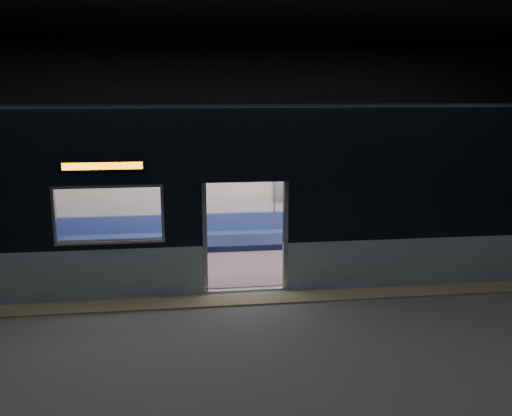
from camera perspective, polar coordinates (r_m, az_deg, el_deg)
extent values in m
cube|color=#47494C|center=(9.24, -0.37, -11.00)|extent=(24.00, 14.00, 0.01)
cube|color=black|center=(15.48, -3.54, 8.04)|extent=(24.00, 0.04, 5.00)
cube|color=#8C7F59|center=(9.74, -0.76, -9.62)|extent=(22.80, 0.50, 0.03)
cube|color=#92A6AE|center=(11.61, 23.52, -4.75)|extent=(8.30, 0.12, 0.90)
cube|color=black|center=(11.27, 24.22, 3.06)|extent=(8.30, 0.12, 2.30)
cube|color=black|center=(9.60, -1.16, 6.17)|extent=(1.40, 0.12, 1.15)
cube|color=#B7BABC|center=(9.85, -5.41, -3.22)|extent=(0.08, 0.14, 2.05)
cube|color=#B7BABC|center=(10.00, 3.10, -2.93)|extent=(0.08, 0.14, 2.05)
cube|color=black|center=(9.60, -15.84, 4.29)|extent=(1.50, 0.04, 0.18)
cube|color=#FF8C00|center=(9.59, -15.85, 4.28)|extent=(1.34, 0.03, 0.12)
cube|color=beige|center=(12.58, -2.56, 2.92)|extent=(18.00, 0.12, 3.20)
cube|color=black|center=(10.98, -2.00, 10.34)|extent=(18.00, 3.00, 0.15)
cube|color=#7E5B66|center=(11.56, -1.88, -6.00)|extent=(17.76, 2.76, 0.04)
cube|color=beige|center=(11.05, -1.96, 5.55)|extent=(17.76, 2.76, 0.10)
cube|color=navy|center=(12.56, -2.37, -3.42)|extent=(11.00, 0.48, 0.41)
cube|color=navy|center=(12.64, -2.47, -1.42)|extent=(11.00, 0.10, 0.40)
cube|color=#795862|center=(10.66, -19.39, -7.06)|extent=(4.40, 0.48, 0.41)
cube|color=#795862|center=(11.27, 15.70, -5.75)|extent=(4.40, 0.48, 0.41)
cylinder|color=silver|center=(10.11, -6.68, -1.99)|extent=(0.04, 0.04, 2.26)
cylinder|color=silver|center=(12.31, -6.83, 0.60)|extent=(0.04, 0.04, 2.26)
cylinder|color=silver|center=(10.30, 3.95, -1.66)|extent=(0.04, 0.04, 2.26)
cylinder|color=silver|center=(12.47, 1.94, 0.83)|extent=(0.04, 0.04, 2.26)
cylinder|color=silver|center=(12.17, -2.43, 4.27)|extent=(11.00, 0.03, 0.03)
cube|color=black|center=(12.73, 9.24, -2.01)|extent=(0.18, 0.50, 0.17)
cube|color=black|center=(12.79, 10.21, -1.98)|extent=(0.18, 0.50, 0.17)
cylinder|color=black|center=(12.59, 9.49, -3.51)|extent=(0.12, 0.12, 0.43)
cylinder|color=black|center=(12.65, 10.47, -3.46)|extent=(0.12, 0.12, 0.43)
cube|color=#CD6075|center=(12.95, 9.46, -1.68)|extent=(0.43, 0.23, 0.21)
cylinder|color=#CD6075|center=(12.89, 9.48, -0.03)|extent=(0.44, 0.44, 0.56)
sphere|color=tan|center=(12.79, 9.57, 1.67)|extent=(0.22, 0.22, 0.22)
sphere|color=black|center=(12.83, 9.52, 1.90)|extent=(0.23, 0.23, 0.23)
cube|color=black|center=(12.64, 9.81, -1.37)|extent=(0.33, 0.28, 0.15)
cube|color=white|center=(12.73, 4.48, 2.57)|extent=(1.08, 0.03, 0.70)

